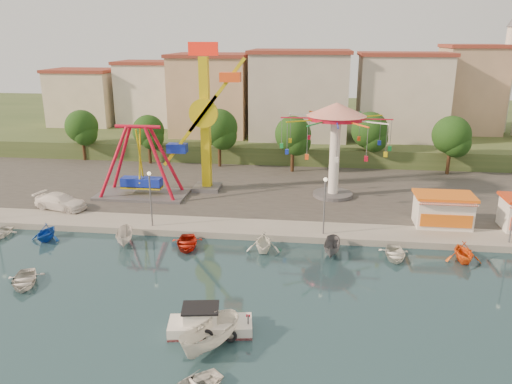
% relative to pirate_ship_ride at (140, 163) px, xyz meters
% --- Properties ---
extents(ground, '(200.00, 200.00, 0.00)m').
position_rel_pirate_ship_ride_xyz_m(ground, '(12.04, -21.76, -4.39)').
color(ground, '#152F3C').
rests_on(ground, ground).
extents(quay_deck, '(200.00, 100.00, 0.60)m').
position_rel_pirate_ship_ride_xyz_m(quay_deck, '(12.04, 40.24, -4.09)').
color(quay_deck, '#9E998E').
rests_on(quay_deck, ground).
extents(asphalt_pad, '(90.00, 28.00, 0.01)m').
position_rel_pirate_ship_ride_xyz_m(asphalt_pad, '(12.04, 8.24, -3.79)').
color(asphalt_pad, '#4C4944').
rests_on(asphalt_pad, quay_deck).
extents(hill_terrace, '(200.00, 60.00, 3.00)m').
position_rel_pirate_ship_ride_xyz_m(hill_terrace, '(12.04, 45.24, -2.89)').
color(hill_terrace, '#384C26').
rests_on(hill_terrace, ground).
extents(pirate_ship_ride, '(10.00, 5.00, 8.00)m').
position_rel_pirate_ship_ride_xyz_m(pirate_ship_ride, '(0.00, 0.00, 0.00)').
color(pirate_ship_ride, '#59595E').
rests_on(pirate_ship_ride, quay_deck).
extents(kamikaze_tower, '(6.45, 3.10, 16.50)m').
position_rel_pirate_ship_ride_xyz_m(kamikaze_tower, '(7.03, 2.93, 4.10)').
color(kamikaze_tower, '#59595E').
rests_on(kamikaze_tower, quay_deck).
extents(wave_swinger, '(11.60, 11.60, 10.40)m').
position_rel_pirate_ship_ride_xyz_m(wave_swinger, '(21.12, 2.51, 3.80)').
color(wave_swinger, '#59595E').
rests_on(wave_swinger, quay_deck).
extents(booth_left, '(5.40, 3.78, 3.08)m').
position_rel_pirate_ship_ride_xyz_m(booth_left, '(31.14, -5.28, -2.23)').
color(booth_left, white).
rests_on(booth_left, quay_deck).
extents(lamp_post_1, '(0.14, 0.14, 5.00)m').
position_rel_pirate_ship_ride_xyz_m(lamp_post_1, '(4.04, -8.76, -1.29)').
color(lamp_post_1, '#59595E').
rests_on(lamp_post_1, quay_deck).
extents(lamp_post_2, '(0.14, 0.14, 5.00)m').
position_rel_pirate_ship_ride_xyz_m(lamp_post_2, '(20.04, -8.76, -1.29)').
color(lamp_post_2, '#59595E').
rests_on(lamp_post_2, quay_deck).
extents(tree_0, '(4.60, 4.60, 7.19)m').
position_rel_pirate_ship_ride_xyz_m(tree_0, '(-13.96, 15.21, 1.08)').
color(tree_0, '#382314').
rests_on(tree_0, quay_deck).
extents(tree_1, '(4.35, 4.35, 6.80)m').
position_rel_pirate_ship_ride_xyz_m(tree_1, '(-3.96, 14.48, 0.81)').
color(tree_1, '#382314').
rests_on(tree_1, quay_deck).
extents(tree_2, '(5.02, 5.02, 7.85)m').
position_rel_pirate_ship_ride_xyz_m(tree_2, '(6.04, 14.04, 1.52)').
color(tree_2, '#382314').
rests_on(tree_2, quay_deck).
extents(tree_3, '(4.68, 4.68, 7.32)m').
position_rel_pirate_ship_ride_xyz_m(tree_3, '(16.04, 12.60, 1.16)').
color(tree_3, '#382314').
rests_on(tree_3, quay_deck).
extents(tree_4, '(4.86, 4.86, 7.60)m').
position_rel_pirate_ship_ride_xyz_m(tree_4, '(26.04, 15.59, 1.35)').
color(tree_4, '#382314').
rests_on(tree_4, quay_deck).
extents(tree_5, '(4.83, 4.83, 7.54)m').
position_rel_pirate_ship_ride_xyz_m(tree_5, '(36.04, 13.77, 1.31)').
color(tree_5, '#382314').
rests_on(tree_5, quay_deck).
extents(building_0, '(9.26, 9.53, 11.87)m').
position_rel_pirate_ship_ride_xyz_m(building_0, '(-21.33, 24.30, 4.54)').
color(building_0, beige).
rests_on(building_0, hill_terrace).
extents(building_1, '(12.33, 9.01, 8.63)m').
position_rel_pirate_ship_ride_xyz_m(building_1, '(-9.28, 29.62, 2.92)').
color(building_1, silver).
rests_on(building_1, hill_terrace).
extents(building_2, '(11.95, 9.28, 11.23)m').
position_rel_pirate_ship_ride_xyz_m(building_2, '(3.86, 30.20, 4.22)').
color(building_2, tan).
rests_on(building_2, hill_terrace).
extents(building_3, '(12.59, 10.50, 9.20)m').
position_rel_pirate_ship_ride_xyz_m(building_3, '(17.65, 27.04, 3.20)').
color(building_3, beige).
rests_on(building_3, hill_terrace).
extents(building_4, '(10.75, 9.23, 9.24)m').
position_rel_pirate_ship_ride_xyz_m(building_4, '(31.11, 30.44, 3.22)').
color(building_4, beige).
rests_on(building_4, hill_terrace).
extents(building_5, '(12.77, 10.96, 11.21)m').
position_rel_pirate_ship_ride_xyz_m(building_5, '(44.41, 28.57, 4.21)').
color(building_5, tan).
rests_on(building_5, hill_terrace).
extents(minaret, '(2.80, 2.80, 18.00)m').
position_rel_pirate_ship_ride_xyz_m(minaret, '(48.04, 32.24, 8.15)').
color(minaret, silver).
rests_on(minaret, hill_terrace).
extents(cabin_motorboat, '(5.43, 2.77, 1.82)m').
position_rel_pirate_ship_ride_xyz_m(cabin_motorboat, '(12.88, -24.56, -3.91)').
color(cabin_motorboat, white).
rests_on(cabin_motorboat, ground).
extents(rowboat_a, '(3.85, 4.41, 0.76)m').
position_rel_pirate_ship_ride_xyz_m(rowboat_a, '(-2.05, -20.21, -4.01)').
color(rowboat_a, silver).
rests_on(rowboat_a, ground).
extents(skiff, '(3.89, 4.97, 1.82)m').
position_rel_pirate_ship_ride_xyz_m(skiff, '(13.43, -26.41, -3.48)').
color(skiff, silver).
rests_on(skiff, ground).
extents(van, '(5.92, 3.43, 1.61)m').
position_rel_pirate_ship_ride_xyz_m(van, '(-6.84, -5.31, -2.99)').
color(van, white).
rests_on(van, quay_deck).
extents(moored_boat_1, '(2.60, 3.01, 1.58)m').
position_rel_pirate_ship_ride_xyz_m(moored_boat_1, '(-4.85, -11.96, -3.60)').
color(moored_boat_1, '#1449B2').
rests_on(moored_boat_1, ground).
extents(moored_boat_2, '(2.24, 3.83, 1.39)m').
position_rel_pirate_ship_ride_xyz_m(moored_boat_2, '(2.57, -11.96, -3.70)').
color(moored_boat_2, beige).
rests_on(moored_boat_2, ground).
extents(moored_boat_3, '(3.45, 4.31, 0.80)m').
position_rel_pirate_ship_ride_xyz_m(moored_boat_3, '(8.18, -11.96, -4.00)').
color(moored_boat_3, '#AD1C0D').
rests_on(moored_boat_3, ground).
extents(moored_boat_4, '(3.12, 3.54, 1.75)m').
position_rel_pirate_ship_ride_xyz_m(moored_boat_4, '(14.94, -11.96, -3.52)').
color(moored_boat_4, white).
rests_on(moored_boat_4, ground).
extents(moored_boat_5, '(1.73, 3.64, 1.35)m').
position_rel_pirate_ship_ride_xyz_m(moored_boat_5, '(20.79, -11.96, -3.72)').
color(moored_boat_5, '#5E5D62').
rests_on(moored_boat_5, ground).
extents(moored_boat_6, '(2.64, 3.61, 0.73)m').
position_rel_pirate_ship_ride_xyz_m(moored_boat_6, '(25.97, -11.96, -4.03)').
color(moored_boat_6, silver).
rests_on(moored_boat_6, ground).
extents(moored_boat_7, '(3.01, 3.44, 1.73)m').
position_rel_pirate_ship_ride_xyz_m(moored_boat_7, '(31.42, -11.96, -3.53)').
color(moored_boat_7, '#F45C15').
rests_on(moored_boat_7, ground).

